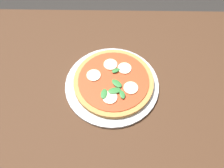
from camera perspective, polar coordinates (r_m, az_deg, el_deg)
ground_plane at (r=1.61m, az=-1.93°, el=-13.63°), size 6.00×6.00×0.00m
dining_table at (r=1.02m, az=-2.96°, el=-1.64°), size 1.60×0.80×0.75m
serving_tray at (r=0.91m, az=-0.00°, el=-0.14°), size 0.36×0.36×0.01m
pizza at (r=0.90m, az=0.38°, el=0.67°), size 0.31×0.31×0.03m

